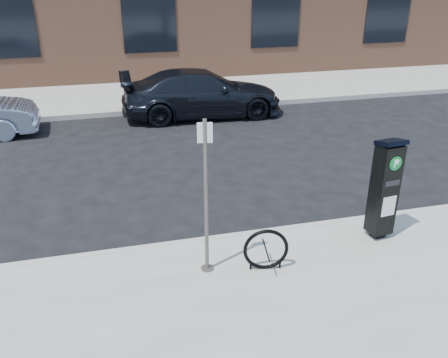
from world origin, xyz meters
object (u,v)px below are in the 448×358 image
object	(u,v)px
parking_kiosk	(384,188)
sign_pole	(206,200)
bike_rack	(266,250)
car_dark	(202,93)

from	to	relation	value
parking_kiosk	sign_pole	xyz separation A→B (m)	(-2.98, -0.22, 0.27)
parking_kiosk	bike_rack	bearing A→B (deg)	-175.94
sign_pole	bike_rack	xyz separation A→B (m)	(0.85, -0.20, -0.83)
bike_rack	car_dark	size ratio (longest dim) A/B	0.14
sign_pole	car_dark	size ratio (longest dim) A/B	0.48
bike_rack	parking_kiosk	bearing A→B (deg)	20.77
sign_pole	bike_rack	bearing A→B (deg)	-2.15
parking_kiosk	car_dark	size ratio (longest dim) A/B	0.36
bike_rack	car_dark	world-z (taller)	car_dark
parking_kiosk	sign_pole	world-z (taller)	sign_pole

